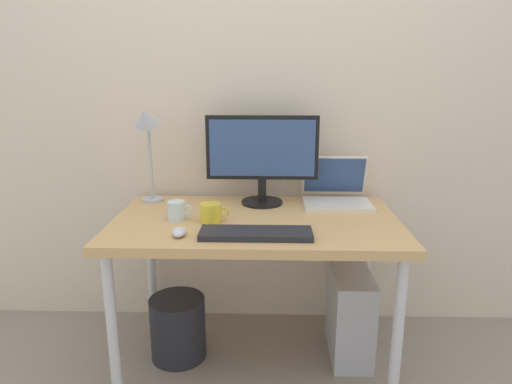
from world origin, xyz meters
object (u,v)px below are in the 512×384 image
keyboard (256,233)px  glass_cup (177,211)px  desk (256,232)px  desk_lamp (147,133)px  coffee_mug (211,213)px  wastebasket (178,328)px  monitor (262,154)px  mouse (179,232)px  laptop (336,192)px  computer_tower (350,314)px

keyboard → glass_cup: glass_cup is taller
desk → keyboard: size_ratio=2.84×
desk_lamp → coffee_mug: size_ratio=3.88×
glass_cup → wastebasket: glass_cup is taller
monitor → keyboard: (-0.02, -0.46, -0.23)m
monitor → mouse: monitor is taller
desk → monitor: size_ratio=2.34×
mouse → coffee_mug: coffee_mug is taller
mouse → desk_lamp: bearing=116.2°
laptop → glass_cup: size_ratio=2.88×
monitor → computer_tower: (0.42, -0.18, -0.74)m
desk_lamp → glass_cup: 0.44m
keyboard → monitor: bearing=88.0°
wastebasket → coffee_mug: bearing=-19.2°
coffee_mug → glass_cup: (-0.15, 0.02, 0.00)m
desk → wastebasket: (-0.37, 0.01, -0.49)m
wastebasket → desk: bearing=-1.1°
laptop → mouse: laptop is taller
desk → glass_cup: 0.36m
laptop → computer_tower: bearing=-73.7°
wastebasket → keyboard: bearing=-31.8°
laptop → monitor: bearing=-176.8°
monitor → laptop: (0.36, 0.02, -0.19)m
keyboard → coffee_mug: bearing=138.9°
coffee_mug → computer_tower: 0.83m
keyboard → coffee_mug: (-0.20, 0.17, 0.03)m
desk → coffee_mug: (-0.19, -0.06, 0.10)m
monitor → coffee_mug: bearing=-126.1°
laptop → coffee_mug: size_ratio=2.57×
desk → monitor: (0.02, 0.23, 0.31)m
glass_cup → mouse: bearing=-76.5°
desk → computer_tower: (0.44, 0.05, -0.43)m
keyboard → glass_cup: (-0.35, 0.19, 0.03)m
monitor → keyboard: bearing=-92.0°
desk_lamp → keyboard: (0.53, -0.46, -0.33)m
glass_cup → wastebasket: (-0.03, 0.04, -0.59)m
keyboard → mouse: 0.30m
monitor → coffee_mug: monitor is taller
desk_lamp → laptop: bearing=1.2°
keyboard → computer_tower: bearing=32.3°
desk_lamp → keyboard: bearing=-41.1°
laptop → desk_lamp: size_ratio=0.66×
laptop → desk_lamp: bearing=-178.8°
desk_lamp → keyboard: desk_lamp is taller
desk → glass_cup: glass_cup is taller
desk_lamp → desk: bearing=-24.2°
desk_lamp → mouse: 0.62m
desk → computer_tower: desk is taller
glass_cup → computer_tower: size_ratio=0.26×
desk → computer_tower: size_ratio=2.97×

